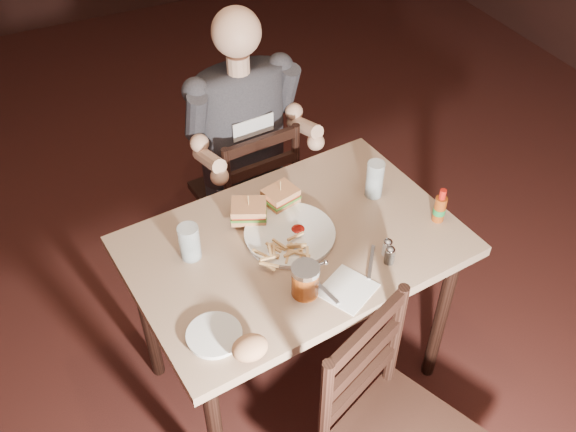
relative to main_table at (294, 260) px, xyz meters
name	(u,v)px	position (x,y,z in m)	size (l,w,h in m)	color
room_shell	(243,54)	(-0.07, 0.20, 0.72)	(7.00, 7.00, 7.00)	black
main_table	(294,260)	(0.00, 0.00, 0.00)	(1.19, 0.85, 0.77)	tan
chair_far	(245,194)	(0.09, 0.69, -0.26)	(0.39, 0.43, 0.85)	black
diner	(245,115)	(0.09, 0.64, 0.20)	(0.51, 0.40, 0.88)	#343338
dinner_plate	(290,235)	(0.00, 0.03, 0.10)	(0.31, 0.31, 0.02)	white
sandwich_left	(249,206)	(-0.10, 0.16, 0.16)	(0.12, 0.10, 0.10)	tan
sandwich_right	(281,192)	(0.04, 0.19, 0.16)	(0.11, 0.09, 0.10)	tan
fries_pile	(283,251)	(-0.07, -0.05, 0.12)	(0.22, 0.16, 0.04)	tan
ketchup_dollop	(298,229)	(0.03, 0.03, 0.11)	(0.05, 0.05, 0.01)	maroon
glass_left	(190,242)	(-0.34, 0.09, 0.15)	(0.07, 0.07, 0.13)	silver
glass_right	(375,179)	(0.37, 0.10, 0.16)	(0.06, 0.06, 0.15)	silver
hot_sauce	(440,205)	(0.51, -0.12, 0.16)	(0.04, 0.04, 0.14)	#81360E
salt_shaker	(387,247)	(0.25, -0.18, 0.12)	(0.03, 0.03, 0.06)	white
pepper_shaker	(390,255)	(0.24, -0.22, 0.12)	(0.03, 0.03, 0.06)	#38332D
syrup_dispenser	(305,280)	(-0.07, -0.22, 0.15)	(0.09, 0.09, 0.12)	#81360E
napkin	(348,289)	(0.06, -0.27, 0.09)	(0.16, 0.15, 0.00)	white
knife	(317,283)	(-0.02, -0.20, 0.10)	(0.01, 0.21, 0.01)	silver
fork	(371,262)	(0.19, -0.20, 0.09)	(0.01, 0.15, 0.00)	silver
side_plate	(214,336)	(-0.39, -0.26, 0.10)	(0.16, 0.16, 0.01)	white
bread_roll	(250,348)	(-0.32, -0.37, 0.13)	(0.11, 0.09, 0.06)	tan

